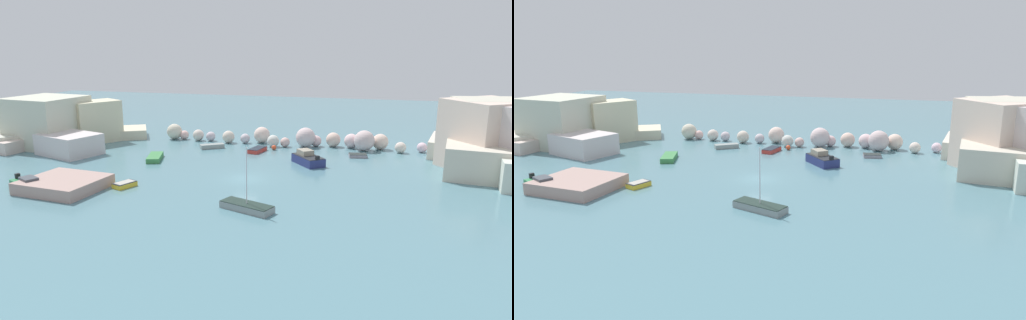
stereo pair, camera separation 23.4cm
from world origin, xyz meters
The scene contains 14 objects.
cove_water centered at (0.00, 0.00, 0.00)m, with size 160.00×160.00×0.00m, color slate.
cliff_headland_left centered at (-30.77, 8.94, 2.54)m, with size 20.67×19.87×6.89m.
cliff_headland_right centered at (27.36, 10.38, 2.91)m, with size 21.47×22.12×7.97m.
rock_breakwater centered at (2.64, 17.89, 1.09)m, with size 39.78×4.30×2.76m.
stone_dock centered at (-16.16, -8.44, 0.58)m, with size 7.25×6.49×1.17m, color tan.
channel_buoy centered at (-0.21, 14.52, 0.33)m, with size 0.66×0.66×0.66m, color #E04C28.
moored_boat_0 centered at (11.08, 13.21, 0.23)m, with size 2.42×1.73×0.46m.
moored_boat_1 centered at (5.47, 8.05, 0.64)m, with size 4.49×4.79×1.65m.
moored_boat_2 centered at (-13.26, 5.16, 0.30)m, with size 2.84×4.53×0.60m.
moored_boat_3 centered at (-8.69, 13.24, 0.29)m, with size 3.32×2.74×0.59m.
moored_boat_4 centered at (2.94, -9.35, 0.35)m, with size 5.12×3.23×5.62m.
moored_boat_5 centered at (-19.51, -9.53, 0.53)m, with size 5.06×3.65×1.41m.
moored_boat_6 centered at (-10.85, -6.08, 0.28)m, with size 1.99×2.54×0.54m.
moored_boat_7 centered at (-2.08, 12.74, 0.28)m, with size 2.01×3.33×0.57m.
Camera 2 is at (14.03, -46.03, 14.04)m, focal length 32.80 mm.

